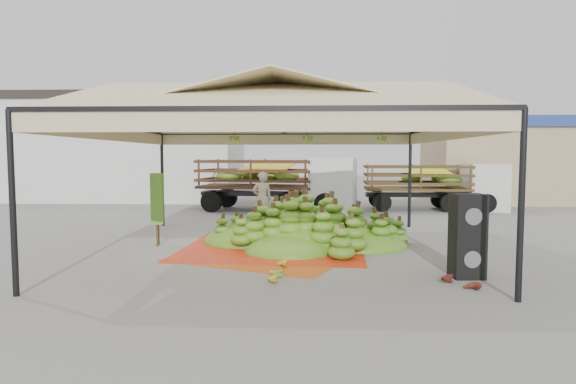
{
  "coord_description": "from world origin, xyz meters",
  "views": [
    {
      "loc": [
        0.7,
        -11.47,
        2.26
      ],
      "look_at": [
        0.2,
        1.5,
        1.3
      ],
      "focal_mm": 30.0,
      "sensor_mm": 36.0,
      "label": 1
    }
  ],
  "objects_px": {
    "banana_heap": "(307,222)",
    "speaker_stack": "(467,236)",
    "truck_left": "(283,178)",
    "truck_right": "(439,181)",
    "vendor": "(262,199)"
  },
  "relations": [
    {
      "from": "banana_heap",
      "to": "speaker_stack",
      "type": "distance_m",
      "value": 4.41
    },
    {
      "from": "banana_heap",
      "to": "speaker_stack",
      "type": "relative_size",
      "value": 3.48
    },
    {
      "from": "banana_heap",
      "to": "truck_left",
      "type": "xyz_separation_m",
      "value": [
        -0.97,
        7.61,
        0.77
      ]
    },
    {
      "from": "truck_left",
      "to": "speaker_stack",
      "type": "bearing_deg",
      "value": -59.61
    },
    {
      "from": "speaker_stack",
      "to": "truck_right",
      "type": "height_order",
      "value": "truck_right"
    },
    {
      "from": "banana_heap",
      "to": "truck_right",
      "type": "bearing_deg",
      "value": 56.01
    },
    {
      "from": "banana_heap",
      "to": "vendor",
      "type": "height_order",
      "value": "vendor"
    },
    {
      "from": "banana_heap",
      "to": "truck_right",
      "type": "relative_size",
      "value": 0.95
    },
    {
      "from": "banana_heap",
      "to": "truck_left",
      "type": "relative_size",
      "value": 0.82
    },
    {
      "from": "banana_heap",
      "to": "vendor",
      "type": "distance_m",
      "value": 3.47
    },
    {
      "from": "speaker_stack",
      "to": "truck_left",
      "type": "bearing_deg",
      "value": 106.22
    },
    {
      "from": "banana_heap",
      "to": "truck_left",
      "type": "bearing_deg",
      "value": 97.26
    },
    {
      "from": "vendor",
      "to": "truck_left",
      "type": "relative_size",
      "value": 0.27
    },
    {
      "from": "vendor",
      "to": "truck_left",
      "type": "xyz_separation_m",
      "value": [
        0.47,
        4.46,
        0.47
      ]
    },
    {
      "from": "banana_heap",
      "to": "truck_left",
      "type": "distance_m",
      "value": 7.71
    }
  ]
}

